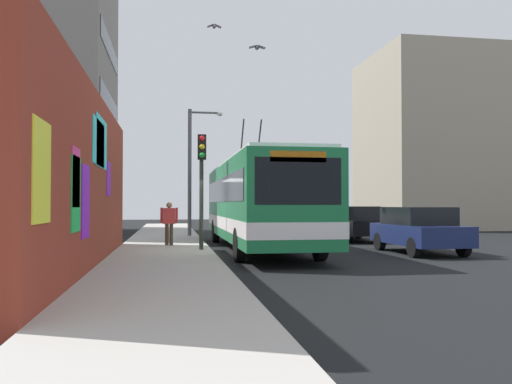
% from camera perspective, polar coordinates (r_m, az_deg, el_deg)
% --- Properties ---
extents(ground_plane, '(80.00, 80.00, 0.00)m').
position_cam_1_polar(ground_plane, '(17.83, -4.90, -6.74)').
color(ground_plane, black).
extents(sidewalk_slab, '(48.00, 3.20, 0.15)m').
position_cam_1_polar(sidewalk_slab, '(17.77, -10.08, -6.50)').
color(sidewalk_slab, '#ADA8A0').
rests_on(sidewalk_slab, ground_plane).
extents(graffiti_wall, '(13.91, 0.32, 4.51)m').
position_cam_1_polar(graffiti_wall, '(13.79, -17.53, 1.14)').
color(graffiti_wall, maroon).
rests_on(graffiti_wall, ground_plane).
extents(building_far_left, '(10.01, 8.58, 15.74)m').
position_cam_1_polar(building_far_left, '(32.88, -23.29, 9.62)').
color(building_far_left, gray).
rests_on(building_far_left, ground_plane).
extents(building_far_right, '(8.64, 9.13, 12.07)m').
position_cam_1_polar(building_far_right, '(38.78, 19.06, 5.18)').
color(building_far_right, '#9E937F').
rests_on(building_far_right, ground_plane).
extents(city_bus, '(12.39, 2.69, 5.03)m').
position_cam_1_polar(city_bus, '(19.20, 0.18, -0.95)').
color(city_bus, '#19723F').
rests_on(city_bus, ground_plane).
extents(parked_car_navy, '(4.09, 1.90, 1.58)m').
position_cam_1_polar(parked_car_navy, '(18.69, 17.35, -3.88)').
color(parked_car_navy, navy).
rests_on(parked_car_navy, ground_plane).
extents(parked_car_black, '(4.59, 1.79, 1.58)m').
position_cam_1_polar(parked_car_black, '(24.51, 10.65, -3.29)').
color(parked_car_black, black).
rests_on(parked_car_black, ground_plane).
extents(parked_car_dark_gray, '(4.23, 1.93, 1.58)m').
position_cam_1_polar(parked_car_dark_gray, '(30.04, 6.83, -2.94)').
color(parked_car_dark_gray, '#38383D').
rests_on(parked_car_dark_gray, ground_plane).
extents(pedestrian_midblock, '(0.22, 0.65, 1.60)m').
position_cam_1_polar(pedestrian_midblock, '(19.77, -9.49, -3.05)').
color(pedestrian_midblock, '#3F3326').
rests_on(pedestrian_midblock, sidewalk_slab).
extents(traffic_light, '(0.49, 0.28, 3.89)m').
position_cam_1_polar(traffic_light, '(17.59, -5.97, 2.25)').
color(traffic_light, '#2D382D').
rests_on(traffic_light, sidewalk_slab).
extents(street_lamp, '(0.44, 1.69, 6.19)m').
position_cam_1_polar(street_lamp, '(25.68, -6.84, 3.23)').
color(street_lamp, '#4C4C51').
rests_on(street_lamp, sidewalk_slab).
extents(flying_pigeons, '(3.23, 1.78, 1.80)m').
position_cam_1_polar(flying_pigeons, '(19.99, -2.41, 16.67)').
color(flying_pigeons, slate).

